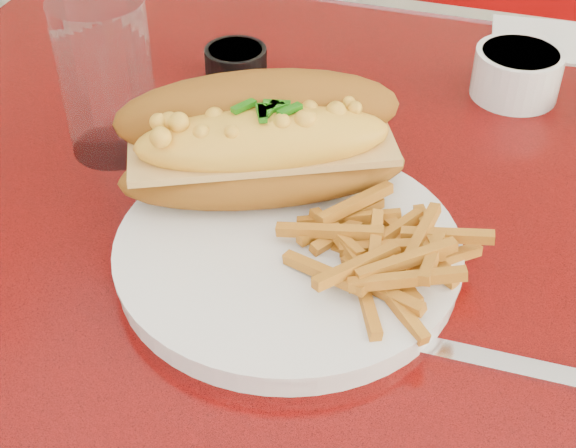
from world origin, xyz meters
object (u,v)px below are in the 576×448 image
(mac_hoagie, at_px, (262,141))
(sauce_cup_left, at_px, (236,62))
(booth_bench_far, at_px, (472,156))
(fork, at_px, (368,212))
(water_tumbler, at_px, (107,78))
(diner_table, at_px, (408,332))
(gravy_ramekin, at_px, (517,72))
(dinner_plate, at_px, (288,252))

(mac_hoagie, distance_m, sauce_cup_left, 0.23)
(booth_bench_far, bearing_deg, fork, -92.83)
(sauce_cup_left, distance_m, water_tumbler, 0.18)
(water_tumbler, bearing_deg, sauce_cup_left, 68.95)
(diner_table, relative_size, water_tumbler, 8.25)
(fork, xyz_separation_m, gravy_ramekin, (0.10, 0.27, 0.01))
(mac_hoagie, relative_size, water_tumbler, 1.81)
(diner_table, relative_size, dinner_plate, 3.78)
(dinner_plate, distance_m, fork, 0.08)
(diner_table, height_order, fork, fork)
(diner_table, distance_m, gravy_ramekin, 0.29)
(diner_table, height_order, sauce_cup_left, sauce_cup_left)
(booth_bench_far, relative_size, mac_hoagie, 4.45)
(dinner_plate, relative_size, fork, 2.06)
(gravy_ramekin, bearing_deg, fork, -109.78)
(mac_hoagie, height_order, sauce_cup_left, mac_hoagie)
(diner_table, relative_size, booth_bench_far, 1.03)
(fork, bearing_deg, diner_table, -52.21)
(booth_bench_far, relative_size, gravy_ramekin, 12.23)
(fork, height_order, water_tumbler, water_tumbler)
(booth_bench_far, relative_size, fork, 7.58)
(dinner_plate, distance_m, water_tumbler, 0.24)
(dinner_plate, relative_size, water_tumbler, 2.18)
(fork, bearing_deg, water_tumbler, 68.64)
(diner_table, bearing_deg, dinner_plate, -131.35)
(booth_bench_far, relative_size, water_tumbler, 8.05)
(dinner_plate, xyz_separation_m, mac_hoagie, (-0.04, 0.07, 0.05))
(diner_table, relative_size, fork, 7.77)
(fork, bearing_deg, mac_hoagie, 74.51)
(diner_table, bearing_deg, fork, -131.74)
(booth_bench_far, xyz_separation_m, water_tumbler, (-0.30, -0.81, 0.56))
(sauce_cup_left, bearing_deg, diner_table, -34.37)
(booth_bench_far, height_order, gravy_ramekin, booth_bench_far)
(diner_table, height_order, mac_hoagie, mac_hoagie)
(diner_table, height_order, gravy_ramekin, gravy_ramekin)
(diner_table, bearing_deg, sauce_cup_left, 145.63)
(gravy_ramekin, xyz_separation_m, sauce_cup_left, (-0.29, -0.05, -0.01))
(booth_bench_far, bearing_deg, water_tumbler, -110.49)
(sauce_cup_left, bearing_deg, dinner_plate, -61.57)
(dinner_plate, bearing_deg, fork, 48.96)
(booth_bench_far, height_order, mac_hoagie, booth_bench_far)
(dinner_plate, height_order, gravy_ramekin, gravy_ramekin)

